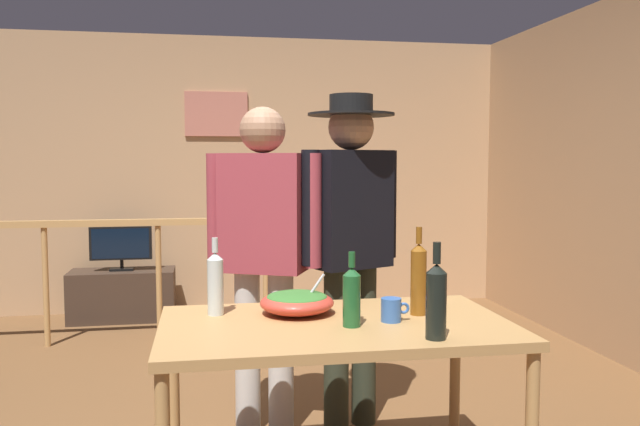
{
  "coord_description": "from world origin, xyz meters",
  "views": [
    {
      "loc": [
        -0.3,
        -3.33,
        1.4
      ],
      "look_at": [
        0.22,
        -0.4,
        1.17
      ],
      "focal_mm": 36.78,
      "sensor_mm": 36.0,
      "label": 1
    }
  ],
  "objects_px": {
    "tv_console": "(123,295)",
    "wine_glass": "(435,283)",
    "salad_bowl": "(297,301)",
    "wine_bottle_dark": "(436,300)",
    "person_standing_left": "(263,241)",
    "framed_picture": "(216,114)",
    "person_standing_right": "(351,229)",
    "wine_bottle_green": "(352,296)",
    "wine_bottle_amber": "(418,278)",
    "wine_bottle_clear": "(215,282)",
    "mug_blue": "(392,310)",
    "flat_screen_tv": "(121,244)",
    "stair_railing": "(229,256)",
    "serving_table": "(336,339)"
  },
  "relations": [
    {
      "from": "flat_screen_tv",
      "to": "wine_bottle_amber",
      "type": "height_order",
      "value": "wine_bottle_amber"
    },
    {
      "from": "wine_bottle_amber",
      "to": "wine_bottle_clear",
      "type": "relative_size",
      "value": 1.14
    },
    {
      "from": "serving_table",
      "to": "framed_picture",
      "type": "bearing_deg",
      "value": 96.27
    },
    {
      "from": "wine_glass",
      "to": "wine_bottle_clear",
      "type": "bearing_deg",
      "value": 178.52
    },
    {
      "from": "wine_glass",
      "to": "stair_railing",
      "type": "bearing_deg",
      "value": 108.88
    },
    {
      "from": "tv_console",
      "to": "wine_bottle_clear",
      "type": "height_order",
      "value": "wine_bottle_clear"
    },
    {
      "from": "wine_glass",
      "to": "wine_bottle_clear",
      "type": "relative_size",
      "value": 0.49
    },
    {
      "from": "wine_bottle_green",
      "to": "wine_bottle_amber",
      "type": "xyz_separation_m",
      "value": [
        0.32,
        0.15,
        0.03
      ]
    },
    {
      "from": "salad_bowl",
      "to": "person_standing_left",
      "type": "relative_size",
      "value": 0.19
    },
    {
      "from": "wine_glass",
      "to": "person_standing_right",
      "type": "relative_size",
      "value": 0.09
    },
    {
      "from": "wine_bottle_dark",
      "to": "person_standing_left",
      "type": "bearing_deg",
      "value": 117.21
    },
    {
      "from": "wine_glass",
      "to": "wine_bottle_green",
      "type": "xyz_separation_m",
      "value": [
        -0.44,
        -0.27,
        0.01
      ]
    },
    {
      "from": "framed_picture",
      "to": "tv_console",
      "type": "bearing_deg",
      "value": -161.01
    },
    {
      "from": "framed_picture",
      "to": "flat_screen_tv",
      "type": "bearing_deg",
      "value": -159.14
    },
    {
      "from": "tv_console",
      "to": "wine_glass",
      "type": "relative_size",
      "value": 5.62
    },
    {
      "from": "person_standing_left",
      "to": "wine_bottle_dark",
      "type": "bearing_deg",
      "value": 141.07
    },
    {
      "from": "tv_console",
      "to": "wine_glass",
      "type": "bearing_deg",
      "value": -61.35
    },
    {
      "from": "wine_bottle_green",
      "to": "wine_bottle_amber",
      "type": "relative_size",
      "value": 0.79
    },
    {
      "from": "salad_bowl",
      "to": "wine_bottle_dark",
      "type": "relative_size",
      "value": 0.88
    },
    {
      "from": "serving_table",
      "to": "wine_bottle_clear",
      "type": "bearing_deg",
      "value": 155.74
    },
    {
      "from": "wine_bottle_green",
      "to": "wine_bottle_clear",
      "type": "bearing_deg",
      "value": 150.84
    },
    {
      "from": "flat_screen_tv",
      "to": "wine_bottle_green",
      "type": "distance_m",
      "value": 3.65
    },
    {
      "from": "stair_railing",
      "to": "wine_bottle_amber",
      "type": "height_order",
      "value": "wine_bottle_amber"
    },
    {
      "from": "wine_glass",
      "to": "wine_bottle_clear",
      "type": "height_order",
      "value": "wine_bottle_clear"
    },
    {
      "from": "tv_console",
      "to": "wine_bottle_clear",
      "type": "xyz_separation_m",
      "value": [
        0.77,
        -3.14,
        0.67
      ]
    },
    {
      "from": "wine_bottle_amber",
      "to": "mug_blue",
      "type": "relative_size",
      "value": 3.15
    },
    {
      "from": "serving_table",
      "to": "wine_bottle_green",
      "type": "relative_size",
      "value": 4.74
    },
    {
      "from": "framed_picture",
      "to": "wine_bottle_green",
      "type": "bearing_deg",
      "value": -83.14
    },
    {
      "from": "stair_railing",
      "to": "person_standing_left",
      "type": "relative_size",
      "value": 2.04
    },
    {
      "from": "flat_screen_tv",
      "to": "wine_bottle_amber",
      "type": "xyz_separation_m",
      "value": [
        1.61,
        -3.26,
        0.24
      ]
    },
    {
      "from": "stair_railing",
      "to": "wine_bottle_amber",
      "type": "bearing_deg",
      "value": -74.43
    },
    {
      "from": "stair_railing",
      "to": "wine_glass",
      "type": "relative_size",
      "value": 21.26
    },
    {
      "from": "wine_bottle_green",
      "to": "person_standing_left",
      "type": "height_order",
      "value": "person_standing_left"
    },
    {
      "from": "framed_picture",
      "to": "person_standing_right",
      "type": "height_order",
      "value": "framed_picture"
    },
    {
      "from": "wine_bottle_dark",
      "to": "person_standing_left",
      "type": "xyz_separation_m",
      "value": [
        -0.54,
        1.05,
        0.1
      ]
    },
    {
      "from": "wine_bottle_dark",
      "to": "wine_bottle_clear",
      "type": "relative_size",
      "value": 1.09
    },
    {
      "from": "flat_screen_tv",
      "to": "salad_bowl",
      "type": "bearing_deg",
      "value": -70.66
    },
    {
      "from": "person_standing_left",
      "to": "serving_table",
      "type": "bearing_deg",
      "value": 130.89
    },
    {
      "from": "wine_bottle_amber",
      "to": "mug_blue",
      "type": "height_order",
      "value": "wine_bottle_amber"
    },
    {
      "from": "wine_glass",
      "to": "wine_bottle_green",
      "type": "distance_m",
      "value": 0.52
    },
    {
      "from": "flat_screen_tv",
      "to": "person_standing_left",
      "type": "relative_size",
      "value": 0.31
    },
    {
      "from": "person_standing_left",
      "to": "wine_bottle_clear",
      "type": "bearing_deg",
      "value": 88.36
    },
    {
      "from": "wine_bottle_dark",
      "to": "tv_console",
      "type": "bearing_deg",
      "value": 112.98
    },
    {
      "from": "wine_bottle_dark",
      "to": "wine_bottle_green",
      "type": "distance_m",
      "value": 0.35
    },
    {
      "from": "flat_screen_tv",
      "to": "wine_glass",
      "type": "height_order",
      "value": "wine_glass"
    },
    {
      "from": "framed_picture",
      "to": "wine_bottle_amber",
      "type": "distance_m",
      "value": 3.78
    },
    {
      "from": "wine_bottle_dark",
      "to": "wine_bottle_clear",
      "type": "bearing_deg",
      "value": 146.47
    },
    {
      "from": "stair_railing",
      "to": "wine_bottle_green",
      "type": "height_order",
      "value": "wine_bottle_green"
    },
    {
      "from": "tv_console",
      "to": "salad_bowl",
      "type": "height_order",
      "value": "salad_bowl"
    },
    {
      "from": "person_standing_right",
      "to": "mug_blue",
      "type": "bearing_deg",
      "value": 66.07
    }
  ]
}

